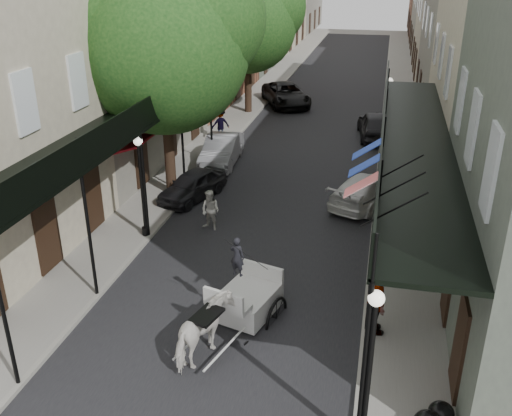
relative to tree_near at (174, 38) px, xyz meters
The scene contains 23 objects.
ground 12.78m from the tree_near, 67.59° to the right, with size 140.00×140.00×0.00m, color gray.
road 12.50m from the tree_near, 66.86° to the left, with size 8.00×90.00×0.01m, color black.
sidewalk_left 11.77m from the tree_near, 94.67° to the left, with size 2.20×90.00×0.12m, color gray.
sidewalk_right 14.91m from the tree_near, 46.88° to the left, with size 2.20×90.00×0.12m, color gray.
building_row_left 20.34m from the tree_near, 102.52° to the left, with size 5.00×80.00×10.50m, color beige.
building_row_right 23.63m from the tree_near, 57.15° to the left, with size 5.00×80.00×10.50m, color gray.
gallery_left 4.06m from the tree_near, 100.49° to the right, with size 2.20×18.05×4.88m.
gallery_right 9.84m from the tree_near, 19.59° to the right, with size 2.20×18.05×4.88m.
tree_near is the anchor object (origin of this frame).
tree_far 14.02m from the tree_near, 90.19° to the left, with size 6.45×6.00×8.61m.
lamppost_right_near 15.39m from the tree_near, 55.73° to the right, with size 0.32×0.32×3.71m.
lamppost_left 6.10m from the tree_near, 88.66° to the right, with size 0.32×0.32×3.71m.
lamppost_right_far 12.24m from the tree_near, 43.31° to the left, with size 0.32×0.32×3.71m.
horse 12.39m from the tree_near, 67.29° to the right, with size 0.88×1.94×1.64m, color silver.
carriage 10.63m from the tree_near, 57.32° to the right, with size 2.09×2.69×2.74m.
pedestrian_walking 6.81m from the tree_near, 53.67° to the right, with size 0.75×0.59×1.55m, color beige.
pedestrian_sidewalk_left 9.47m from the tree_near, 93.76° to the left, with size 1.09×0.63×1.69m, color gray.
pedestrian_sidewalk_right 12.96m from the tree_near, 44.56° to the right, with size 1.14×0.48×1.95m, color gray.
car_left_near 5.92m from the tree_near, 29.20° to the right, with size 1.43×3.54×1.21m, color black.
car_left_mid 7.11m from the tree_near, 81.69° to the left, with size 1.48×4.25×1.40m, color gray.
car_left_far 17.47m from the tree_near, 84.44° to the left, with size 2.45×5.31×1.47m, color black.
car_right_near 9.77m from the tree_near, ahead, with size 1.78×4.39×1.27m, color silver.
car_right_far 13.95m from the tree_near, 52.21° to the left, with size 1.82×4.53×1.54m, color black.
Camera 1 is at (3.91, -11.17, 9.49)m, focal length 40.00 mm.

